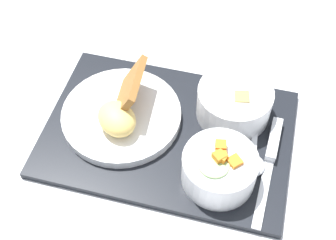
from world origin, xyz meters
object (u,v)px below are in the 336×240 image
at_px(bowl_salad, 220,167).
at_px(bowl_soup, 234,101).
at_px(spoon, 253,155).
at_px(plate_main, 121,113).
at_px(knife, 272,149).

height_order(bowl_salad, bowl_soup, bowl_salad).
distance_m(bowl_salad, spoon, 0.07).
distance_m(bowl_soup, spoon, 0.10).
bearing_deg(bowl_soup, plate_main, 15.84).
height_order(bowl_salad, spoon, bowl_salad).
bearing_deg(spoon, knife, 118.18).
bearing_deg(knife, bowl_salad, -44.52).
height_order(bowl_soup, knife, bowl_soup).
xyz_separation_m(plate_main, spoon, (-0.22, 0.03, -0.01)).
bearing_deg(spoon, bowl_soup, -154.27).
bearing_deg(bowl_soup, bowl_salad, 87.31).
bearing_deg(bowl_soup, spoon, 117.61).
bearing_deg(spoon, bowl_salad, -46.37).
distance_m(plate_main, spoon, 0.22).
height_order(bowl_soup, spoon, bowl_soup).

